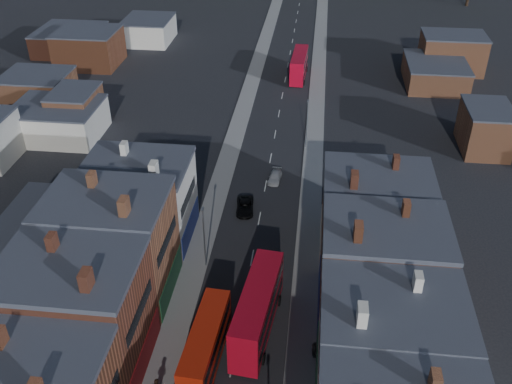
% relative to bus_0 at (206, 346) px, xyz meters
% --- Properties ---
extents(pavement_west, '(3.00, 200.00, 0.12)m').
position_rel_bus_0_xyz_m(pavement_west, '(-4.09, 34.22, -2.48)').
color(pavement_west, gray).
rests_on(pavement_west, ground).
extents(pavement_east, '(3.00, 200.00, 0.12)m').
position_rel_bus_0_xyz_m(pavement_east, '(8.91, 34.22, -2.48)').
color(pavement_east, gray).
rests_on(pavement_east, ground).
extents(lamp_post_2, '(0.25, 0.70, 8.12)m').
position_rel_bus_0_xyz_m(lamp_post_2, '(-2.79, 14.22, 2.16)').
color(lamp_post_2, slate).
rests_on(lamp_post_2, ground).
extents(lamp_post_3, '(0.25, 0.70, 8.12)m').
position_rel_bus_0_xyz_m(lamp_post_3, '(7.61, 44.22, 2.16)').
color(lamp_post_3, slate).
rests_on(lamp_post_3, ground).
extents(bus_0, '(3.26, 11.04, 4.71)m').
position_rel_bus_0_xyz_m(bus_0, '(0.00, 0.00, 0.00)').
color(bus_0, red).
rests_on(bus_0, ground).
extents(bus_1, '(4.21, 12.81, 5.43)m').
position_rel_bus_0_xyz_m(bus_1, '(4.32, 4.90, 0.39)').
color(bus_1, red).
rests_on(bus_1, ground).
extents(bus_2, '(3.29, 11.72, 5.02)m').
position_rel_bus_0_xyz_m(bus_2, '(5.00, 73.44, 0.17)').
color(bus_2, '#A8071B').
rests_on(bus_2, ground).
extents(car_2, '(2.70, 5.02, 1.34)m').
position_rel_bus_0_xyz_m(car_2, '(0.30, 25.81, -1.87)').
color(car_2, black).
rests_on(car_2, ground).
extents(car_3, '(1.98, 4.14, 1.16)m').
position_rel_bus_0_xyz_m(car_3, '(3.61, 33.88, -1.96)').
color(car_3, silver).
rests_on(car_3, ground).
extents(ped_3, '(0.89, 1.24, 1.94)m').
position_rel_bus_0_xyz_m(ped_3, '(10.11, 2.01, -1.45)').
color(ped_3, '#56504A').
rests_on(ped_3, pavement_east).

